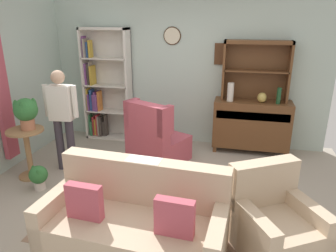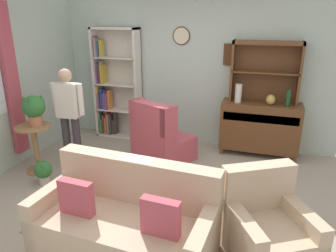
{
  "view_description": "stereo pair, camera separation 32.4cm",
  "coord_description": "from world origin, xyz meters",
  "px_view_note": "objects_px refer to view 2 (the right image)",
  "views": [
    {
      "loc": [
        0.95,
        -3.53,
        2.29
      ],
      "look_at": [
        0.1,
        0.2,
        0.95
      ],
      "focal_mm": 33.63,
      "sensor_mm": 36.0,
      "label": 1
    },
    {
      "loc": [
        1.26,
        -3.44,
        2.29
      ],
      "look_at": [
        0.1,
        0.2,
        0.95
      ],
      "focal_mm": 33.63,
      "sensor_mm": 36.0,
      "label": 2
    }
  ],
  "objects_px": {
    "armchair_floral": "(267,230)",
    "vase_tall": "(238,93)",
    "bookshelf": "(114,88)",
    "sideboard_hutch": "(266,63)",
    "bottle_wine": "(288,98)",
    "coffee_table": "(152,177)",
    "couch_floral": "(126,222)",
    "potted_plant_large": "(34,108)",
    "wingback_chair": "(160,140)",
    "plant_stand": "(35,144)",
    "person_reading": "(69,111)",
    "vase_round": "(271,100)",
    "book_stack": "(143,166)",
    "sideboard": "(260,126)",
    "potted_plant_small": "(43,171)"
  },
  "relations": [
    {
      "from": "sideboard_hutch",
      "to": "vase_round",
      "type": "relative_size",
      "value": 6.47
    },
    {
      "from": "sideboard_hutch",
      "to": "bottle_wine",
      "type": "height_order",
      "value": "sideboard_hutch"
    },
    {
      "from": "bookshelf",
      "to": "coffee_table",
      "type": "xyz_separation_m",
      "value": [
        1.55,
        -2.07,
        -0.61
      ]
    },
    {
      "from": "armchair_floral",
      "to": "coffee_table",
      "type": "height_order",
      "value": "armchair_floral"
    },
    {
      "from": "bookshelf",
      "to": "plant_stand",
      "type": "bearing_deg",
      "value": -103.76
    },
    {
      "from": "wingback_chair",
      "to": "bottle_wine",
      "type": "bearing_deg",
      "value": 21.38
    },
    {
      "from": "couch_floral",
      "to": "plant_stand",
      "type": "relative_size",
      "value": 2.47
    },
    {
      "from": "bottle_wine",
      "to": "person_reading",
      "type": "relative_size",
      "value": 0.17
    },
    {
      "from": "sideboard_hutch",
      "to": "book_stack",
      "type": "bearing_deg",
      "value": -124.02
    },
    {
      "from": "couch_floral",
      "to": "book_stack",
      "type": "relative_size",
      "value": 9.59
    },
    {
      "from": "vase_round",
      "to": "armchair_floral",
      "type": "xyz_separation_m",
      "value": [
        0.06,
        -2.47,
        -0.72
      ]
    },
    {
      "from": "bottle_wine",
      "to": "person_reading",
      "type": "xyz_separation_m",
      "value": [
        -3.2,
        -1.27,
        -0.15
      ]
    },
    {
      "from": "bookshelf",
      "to": "potted_plant_small",
      "type": "xyz_separation_m",
      "value": [
        -0.1,
        -2.1,
        -0.76
      ]
    },
    {
      "from": "couch_floral",
      "to": "armchair_floral",
      "type": "distance_m",
      "value": 1.4
    },
    {
      "from": "bookshelf",
      "to": "vase_tall",
      "type": "distance_m",
      "value": 2.39
    },
    {
      "from": "couch_floral",
      "to": "potted_plant_large",
      "type": "distance_m",
      "value": 2.43
    },
    {
      "from": "bottle_wine",
      "to": "book_stack",
      "type": "distance_m",
      "value": 2.61
    },
    {
      "from": "wingback_chair",
      "to": "vase_round",
      "type": "bearing_deg",
      "value": 25.04
    },
    {
      "from": "bookshelf",
      "to": "sideboard_hutch",
      "type": "distance_m",
      "value": 2.84
    },
    {
      "from": "bottle_wine",
      "to": "couch_floral",
      "type": "distance_m",
      "value": 3.27
    },
    {
      "from": "bottle_wine",
      "to": "coffee_table",
      "type": "height_order",
      "value": "bottle_wine"
    },
    {
      "from": "sideboard_hutch",
      "to": "couch_floral",
      "type": "distance_m",
      "value": 3.43
    },
    {
      "from": "vase_tall",
      "to": "armchair_floral",
      "type": "xyz_separation_m",
      "value": [
        0.58,
        -2.46,
        -0.79
      ]
    },
    {
      "from": "armchair_floral",
      "to": "potted_plant_small",
      "type": "height_order",
      "value": "armchair_floral"
    },
    {
      "from": "wingback_chair",
      "to": "plant_stand",
      "type": "bearing_deg",
      "value": -152.68
    },
    {
      "from": "book_stack",
      "to": "potted_plant_small",
      "type": "bearing_deg",
      "value": -176.47
    },
    {
      "from": "vase_tall",
      "to": "plant_stand",
      "type": "distance_m",
      "value": 3.32
    },
    {
      "from": "vase_tall",
      "to": "plant_stand",
      "type": "xyz_separation_m",
      "value": [
        -2.82,
        -1.63,
        -0.62
      ]
    },
    {
      "from": "bottle_wine",
      "to": "sideboard",
      "type": "bearing_deg",
      "value": 167.11
    },
    {
      "from": "vase_tall",
      "to": "person_reading",
      "type": "relative_size",
      "value": 0.2
    },
    {
      "from": "vase_tall",
      "to": "wingback_chair",
      "type": "distance_m",
      "value": 1.52
    },
    {
      "from": "potted_plant_small",
      "to": "book_stack",
      "type": "xyz_separation_m",
      "value": [
        1.5,
        0.09,
        0.26
      ]
    },
    {
      "from": "sideboard_hutch",
      "to": "potted_plant_large",
      "type": "relative_size",
      "value": 2.41
    },
    {
      "from": "bookshelf",
      "to": "wingback_chair",
      "type": "height_order",
      "value": "bookshelf"
    },
    {
      "from": "sideboard_hutch",
      "to": "vase_tall",
      "type": "relative_size",
      "value": 3.52
    },
    {
      "from": "sideboard",
      "to": "wingback_chair",
      "type": "height_order",
      "value": "wingback_chair"
    },
    {
      "from": "armchair_floral",
      "to": "vase_tall",
      "type": "bearing_deg",
      "value": 103.33
    },
    {
      "from": "sideboard",
      "to": "coffee_table",
      "type": "xyz_separation_m",
      "value": [
        -1.22,
        -1.98,
        -0.16
      ]
    },
    {
      "from": "vase_round",
      "to": "potted_plant_large",
      "type": "xyz_separation_m",
      "value": [
        -3.3,
        -1.62,
        0.01
      ]
    },
    {
      "from": "sideboard_hutch",
      "to": "wingback_chair",
      "type": "height_order",
      "value": "sideboard_hutch"
    },
    {
      "from": "armchair_floral",
      "to": "plant_stand",
      "type": "bearing_deg",
      "value": 166.41
    },
    {
      "from": "vase_tall",
      "to": "wingback_chair",
      "type": "relative_size",
      "value": 0.3
    },
    {
      "from": "person_reading",
      "to": "potted_plant_large",
      "type": "bearing_deg",
      "value": -138.1
    },
    {
      "from": "sideboard",
      "to": "couch_floral",
      "type": "height_order",
      "value": "sideboard"
    },
    {
      "from": "sideboard_hutch",
      "to": "potted_plant_large",
      "type": "bearing_deg",
      "value": -150.55
    },
    {
      "from": "vase_tall",
      "to": "vase_round",
      "type": "relative_size",
      "value": 1.84
    },
    {
      "from": "sideboard",
      "to": "coffee_table",
      "type": "distance_m",
      "value": 2.33
    },
    {
      "from": "vase_round",
      "to": "bottle_wine",
      "type": "bearing_deg",
      "value": -4.95
    },
    {
      "from": "coffee_table",
      "to": "vase_round",
      "type": "bearing_deg",
      "value": 54.85
    },
    {
      "from": "sideboard_hutch",
      "to": "armchair_floral",
      "type": "distance_m",
      "value": 2.94
    }
  ]
}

